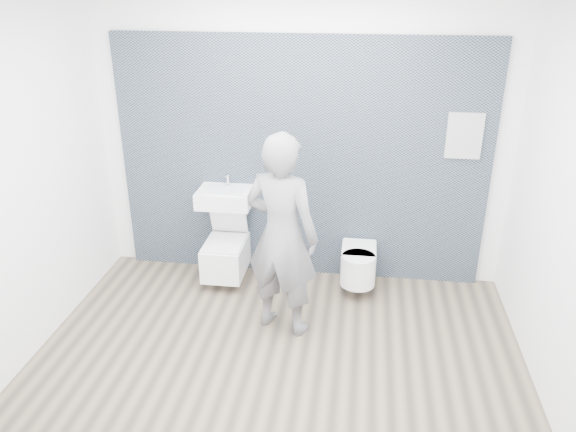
# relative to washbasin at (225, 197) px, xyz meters

# --- Properties ---
(ground) EXTENTS (4.00, 4.00, 0.00)m
(ground) POSITION_rel_washbasin_xyz_m (0.71, -1.24, -0.88)
(ground) COLOR brown
(ground) RESTS_ON ground
(room_shell) EXTENTS (4.00, 4.00, 4.00)m
(room_shell) POSITION_rel_washbasin_xyz_m (0.71, -1.24, 0.86)
(room_shell) COLOR white
(room_shell) RESTS_ON ground
(tile_wall) EXTENTS (3.60, 0.06, 2.40)m
(tile_wall) POSITION_rel_washbasin_xyz_m (0.71, 0.23, -0.88)
(tile_wall) COLOR black
(tile_wall) RESTS_ON ground
(washbasin) EXTENTS (0.53, 0.39, 0.40)m
(washbasin) POSITION_rel_washbasin_xyz_m (0.00, 0.00, 0.00)
(washbasin) COLOR white
(washbasin) RESTS_ON ground
(toilet_square) EXTENTS (0.39, 0.57, 0.75)m
(toilet_square) POSITION_rel_washbasin_xyz_m (0.00, -0.08, -0.59)
(toilet_square) COLOR white
(toilet_square) RESTS_ON ground
(toilet_rounded) EXTENTS (0.34, 0.57, 0.31)m
(toilet_rounded) POSITION_rel_washbasin_xyz_m (1.33, -0.09, -0.60)
(toilet_rounded) COLOR white
(toilet_rounded) RESTS_ON ground
(info_placard) EXTENTS (0.32, 0.03, 0.43)m
(info_placard) POSITION_rel_washbasin_xyz_m (2.22, 0.18, -0.88)
(info_placard) COLOR silver
(info_placard) RESTS_ON ground
(visitor) EXTENTS (0.75, 0.61, 1.78)m
(visitor) POSITION_rel_washbasin_xyz_m (0.68, -0.81, 0.01)
(visitor) COLOR slate
(visitor) RESTS_ON ground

